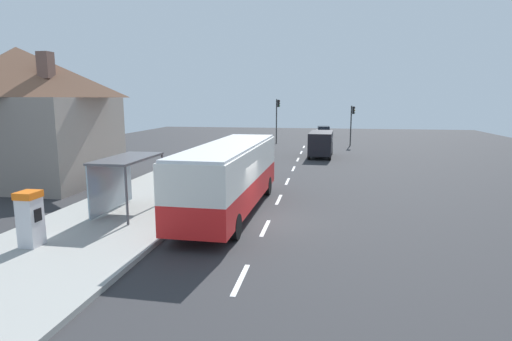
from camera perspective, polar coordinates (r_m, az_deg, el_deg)
name	(u,v)px	position (r m, az deg, el deg)	size (l,w,h in m)	color
ground_plane	(290,169)	(31.77, 4.72, 0.20)	(56.00, 92.00, 0.04)	#2D2D30
sidewalk_platform	(144,202)	(21.84, -15.13, -4.20)	(6.20, 30.00, 0.18)	#999993
lane_stripe_seg_0	(241,279)	(12.60, -2.12, -14.72)	(0.16, 2.20, 0.01)	silver
lane_stripe_seg_1	(265,228)	(17.21, 1.27, -7.91)	(0.16, 2.20, 0.01)	silver
lane_stripe_seg_2	(279,200)	(21.99, 3.15, -4.01)	(0.16, 2.20, 0.01)	silver
lane_stripe_seg_3	(287,181)	(26.84, 4.34, -1.50)	(0.16, 2.20, 0.01)	silver
lane_stripe_seg_4	(293,169)	(31.75, 5.17, 0.24)	(0.16, 2.20, 0.01)	silver
lane_stripe_seg_5	(298,160)	(36.68, 5.77, 1.51)	(0.16, 2.20, 0.01)	silver
lane_stripe_seg_6	(301,152)	(41.62, 6.23, 2.48)	(0.16, 2.20, 0.01)	silver
lane_stripe_seg_7	(304,147)	(46.58, 6.60, 3.24)	(0.16, 2.20, 0.01)	silver
bus	(230,174)	(19.21, -3.57, -0.42)	(2.74, 11.06, 3.21)	red
white_van	(321,142)	(38.57, 8.92, 3.84)	(2.23, 5.28, 2.30)	black
sedan_near	(323,131)	(59.37, 9.26, 5.33)	(2.05, 4.50, 1.52)	#B7B7BC
ticket_machine	(30,218)	(16.40, -28.60, -5.78)	(0.66, 0.76, 1.94)	silver
recycling_bin_blue	(191,189)	(21.71, -8.93, -2.53)	(0.52, 0.52, 0.95)	blue
recycling_bin_orange	(195,186)	(22.36, -8.37, -2.16)	(0.52, 0.52, 0.95)	orange
recycling_bin_red	(199,184)	(23.02, -7.84, -1.80)	(0.52, 0.52, 0.95)	red
traffic_light_near_side	(352,119)	(48.51, 13.06, 6.90)	(0.49, 0.28, 4.52)	#2D2D2D
traffic_light_far_side	(277,114)	(49.53, 2.95, 7.71)	(0.49, 0.28, 5.26)	#2D2D2D
house_behind_platform	(22,115)	(29.60, -29.48, 6.65)	(10.20, 7.81, 8.35)	gray
bus_shelter	(121,170)	(19.58, -18.00, 0.07)	(1.80, 4.00, 2.50)	#4C4C51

